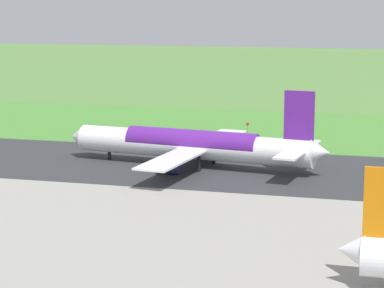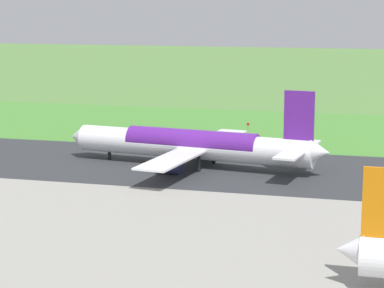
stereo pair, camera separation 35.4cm
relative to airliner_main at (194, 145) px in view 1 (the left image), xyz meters
name	(u,v)px [view 1 (the left image)]	position (x,y,z in m)	size (l,w,h in m)	color
ground_plane	(211,168)	(-3.36, -0.05, -4.35)	(800.00, 800.00, 0.00)	#547F3D
runway_asphalt	(211,168)	(-3.36, -0.05, -4.32)	(600.00, 37.43, 0.06)	#2D3033
apron_concrete	(122,246)	(-3.36, 50.09, -4.33)	(440.00, 110.00, 0.05)	gray
grass_verge_foreground	(248,134)	(-3.36, -39.95, -4.33)	(600.00, 80.00, 0.04)	#478534
airliner_main	(194,145)	(0.00, 0.00, 0.00)	(54.10, 44.41, 15.88)	white
no_stopping_sign	(248,127)	(-3.21, -39.46, -2.70)	(0.60, 0.10, 2.80)	slate
traffic_cone_orange	(222,132)	(3.23, -39.74, -4.08)	(0.40, 0.40, 0.55)	orange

